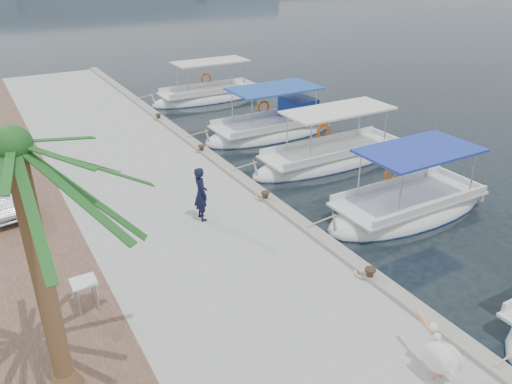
% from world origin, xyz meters
% --- Properties ---
extents(ground, '(400.00, 400.00, 0.00)m').
position_xyz_m(ground, '(0.00, 0.00, 0.00)').
color(ground, black).
rests_on(ground, ground).
extents(concrete_quay, '(6.00, 40.00, 0.50)m').
position_xyz_m(concrete_quay, '(-3.00, 5.00, 0.25)').
color(concrete_quay, '#969691').
rests_on(concrete_quay, ground).
extents(quay_curb, '(0.44, 40.00, 0.12)m').
position_xyz_m(quay_curb, '(-0.22, 5.00, 0.56)').
color(quay_curb, gray).
rests_on(quay_curb, concrete_quay).
extents(fishing_caique_b, '(6.39, 2.46, 2.83)m').
position_xyz_m(fishing_caique_b, '(3.79, -0.76, 0.12)').
color(fishing_caique_b, silver).
rests_on(fishing_caique_b, ground).
extents(fishing_caique_c, '(7.49, 2.17, 2.83)m').
position_xyz_m(fishing_caique_c, '(4.33, 4.03, 0.12)').
color(fishing_caique_c, silver).
rests_on(fishing_caique_c, ground).
extents(fishing_caique_d, '(6.83, 2.58, 2.83)m').
position_xyz_m(fishing_caique_d, '(4.11, 8.26, 0.19)').
color(fishing_caique_d, silver).
rests_on(fishing_caique_d, ground).
extents(fishing_caique_e, '(7.07, 2.14, 2.83)m').
position_xyz_m(fishing_caique_e, '(4.12, 15.38, 0.12)').
color(fishing_caique_e, silver).
rests_on(fishing_caique_e, ground).
extents(mooring_bollards, '(0.28, 20.28, 0.33)m').
position_xyz_m(mooring_bollards, '(-0.35, 1.50, 0.69)').
color(mooring_bollards, black).
rests_on(mooring_bollards, concrete_quay).
extents(pelican, '(0.63, 1.32, 1.02)m').
position_xyz_m(pelican, '(-1.37, -6.51, 1.02)').
color(pelican, tan).
rests_on(pelican, concrete_quay).
extents(fisherman, '(0.43, 0.63, 1.67)m').
position_xyz_m(fisherman, '(-2.62, 1.45, 1.34)').
color(fisherman, black).
rests_on(fisherman, concrete_quay).
extents(date_palm, '(4.60, 4.60, 5.70)m').
position_xyz_m(date_palm, '(-7.51, -3.26, 5.25)').
color(date_palm, brown).
rests_on(date_palm, cobblestone_strip).
extents(folding_table, '(0.55, 0.55, 0.73)m').
position_xyz_m(folding_table, '(-6.63, -1.11, 1.02)').
color(folding_table, silver).
rests_on(folding_table, cobblestone_strip).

